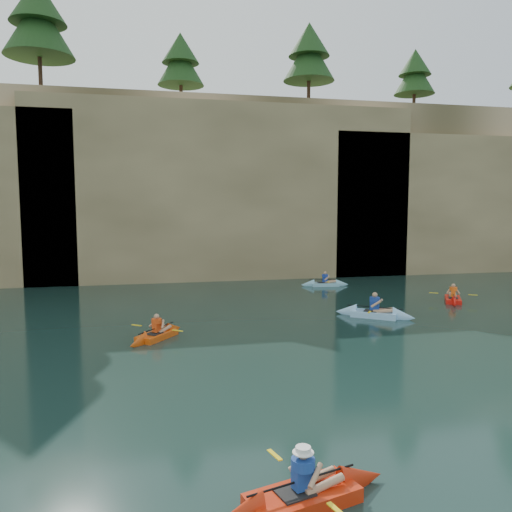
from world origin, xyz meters
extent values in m
plane|color=black|center=(0.00, 0.00, 0.00)|extent=(160.00, 160.00, 0.00)
cube|color=tan|center=(0.00, 30.00, 6.00)|extent=(70.00, 16.00, 12.00)
cube|color=tan|center=(2.00, 22.60, 5.70)|extent=(24.00, 2.40, 11.40)
cube|color=tan|center=(22.00, 22.60, 4.92)|extent=(26.00, 2.40, 9.84)
cube|color=black|center=(-4.00, 21.95, 1.60)|extent=(3.50, 1.00, 3.20)
cube|color=black|center=(10.00, 21.95, 2.25)|extent=(5.00, 1.00, 4.50)
cube|color=red|center=(-0.68, -1.91, 0.14)|extent=(2.60, 1.41, 0.28)
cone|color=red|center=(0.45, -1.59, 0.14)|extent=(1.04, 0.95, 0.74)
cube|color=black|center=(-0.82, -1.95, 0.25)|extent=(0.65, 0.59, 0.04)
cube|color=#1B4097|center=(-0.68, -1.91, 0.52)|extent=(0.36, 0.29, 0.47)
sphere|color=tan|center=(-0.68, -1.91, 0.86)|extent=(0.20, 0.20, 0.20)
cylinder|color=black|center=(-0.68, -1.91, 0.42)|extent=(1.92, 0.56, 0.04)
cube|color=yellow|center=(-0.92, -1.05, 0.42)|extent=(0.19, 0.43, 0.02)
cube|color=yellow|center=(-0.44, -2.76, 0.42)|extent=(0.19, 0.43, 0.02)
cylinder|color=white|center=(-0.68, -1.91, 0.90)|extent=(0.34, 0.34, 0.09)
cube|color=#D74A0D|center=(-2.74, 8.66, 0.12)|extent=(1.94, 2.20, 0.25)
cone|color=#D74A0D|center=(-2.08, 9.49, 0.12)|extent=(1.02, 1.04, 0.67)
cone|color=#D74A0D|center=(-3.39, 7.83, 0.12)|extent=(1.02, 1.04, 0.67)
cube|color=black|center=(-2.83, 8.54, 0.22)|extent=(0.67, 0.69, 0.04)
cube|color=#DD4412|center=(-2.74, 8.66, 0.48)|extent=(0.34, 0.36, 0.45)
sphere|color=tan|center=(-2.74, 8.66, 0.80)|extent=(0.19, 0.19, 0.19)
cylinder|color=black|center=(-2.74, 8.66, 0.39)|extent=(1.25, 1.59, 0.04)
cube|color=yellow|center=(-3.44, 9.21, 0.39)|extent=(0.38, 0.32, 0.02)
cube|color=yellow|center=(-2.03, 8.11, 0.39)|extent=(0.38, 0.32, 0.02)
cube|color=#95CCFA|center=(6.32, 10.16, 0.15)|extent=(2.57, 2.20, 0.29)
cone|color=#95CCFA|center=(7.29, 9.44, 0.15)|extent=(1.20, 1.18, 0.80)
cone|color=#95CCFA|center=(5.34, 10.88, 0.15)|extent=(1.20, 1.18, 0.80)
cube|color=black|center=(6.19, 10.25, 0.26)|extent=(0.74, 0.73, 0.04)
cube|color=navy|center=(6.32, 10.16, 0.57)|extent=(0.43, 0.40, 0.53)
sphere|color=tan|center=(6.32, 10.16, 0.96)|extent=(0.22, 0.22, 0.22)
cylinder|color=black|center=(6.32, 10.16, 0.43)|extent=(1.92, 1.43, 0.04)
cube|color=yellow|center=(6.96, 11.03, 0.43)|extent=(0.31, 0.39, 0.02)
cube|color=yellow|center=(5.68, 9.29, 0.43)|extent=(0.31, 0.39, 0.02)
cube|color=red|center=(11.60, 12.50, 0.12)|extent=(1.79, 2.37, 0.25)
cone|color=red|center=(12.15, 13.45, 0.12)|extent=(1.00, 1.05, 0.67)
cone|color=red|center=(11.04, 11.55, 0.12)|extent=(1.00, 1.05, 0.67)
cube|color=black|center=(11.52, 12.37, 0.22)|extent=(0.64, 0.69, 0.04)
cube|color=orange|center=(11.60, 12.50, 0.48)|extent=(0.33, 0.36, 0.45)
sphere|color=tan|center=(11.60, 12.50, 0.80)|extent=(0.19, 0.19, 0.19)
cylinder|color=black|center=(11.60, 12.50, 0.39)|extent=(1.04, 1.74, 0.04)
cube|color=yellow|center=(10.83, 12.95, 0.39)|extent=(0.40, 0.28, 0.02)
cube|color=yellow|center=(12.37, 12.05, 0.39)|extent=(0.40, 0.28, 0.02)
cube|color=#7FBCD5|center=(7.10, 18.35, 0.12)|extent=(2.25, 0.98, 0.24)
cone|color=#7FBCD5|center=(8.11, 18.20, 0.12)|extent=(0.85, 0.75, 0.65)
cone|color=#7FBCD5|center=(6.09, 18.49, 0.12)|extent=(0.85, 0.75, 0.65)
cube|color=black|center=(6.95, 18.37, 0.21)|extent=(0.60, 0.48, 0.04)
cube|color=#1B3696|center=(7.10, 18.35, 0.46)|extent=(0.32, 0.23, 0.43)
sphere|color=tan|center=(7.10, 18.35, 0.77)|extent=(0.18, 0.18, 0.18)
cylinder|color=black|center=(7.10, 18.35, 0.38)|extent=(1.90, 0.31, 0.04)
cube|color=yellow|center=(7.23, 19.20, 0.38)|extent=(0.14, 0.43, 0.02)
cube|color=yellow|center=(6.98, 17.50, 0.38)|extent=(0.14, 0.43, 0.02)
camera|label=1|loc=(-2.97, -9.00, 4.72)|focal=35.00mm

